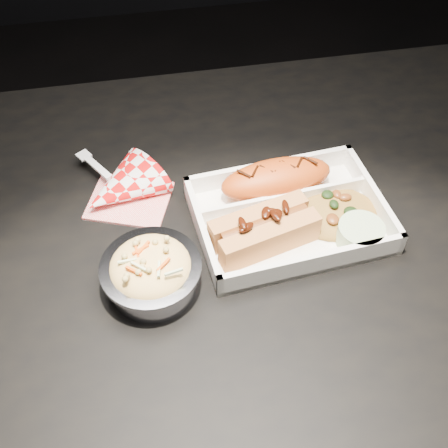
{
  "coord_description": "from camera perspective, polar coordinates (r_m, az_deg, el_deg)",
  "views": [
    {
      "loc": [
        -0.08,
        -0.45,
        1.33
      ],
      "look_at": [
        0.01,
        -0.01,
        0.81
      ],
      "focal_mm": 45.0,
      "sensor_mm": 36.0,
      "label": 1
    }
  ],
  "objects": [
    {
      "name": "cupcake_liner",
      "position": [
        0.75,
        13.65,
        -1.05
      ],
      "size": [
        0.06,
        0.06,
        0.03
      ],
      "primitive_type": "cylinder",
      "color": "#AECA98",
      "rests_on": "food_tray"
    },
    {
      "name": "food_tray",
      "position": [
        0.77,
        6.57,
        0.62
      ],
      "size": [
        0.27,
        0.2,
        0.04
      ],
      "rotation": [
        0.0,
        0.0,
        0.09
      ],
      "color": "white",
      "rests_on": "dining_table"
    },
    {
      "name": "napkin_fork",
      "position": [
        0.8,
        -10.45,
        3.52
      ],
      "size": [
        0.15,
        0.16,
        0.1
      ],
      "rotation": [
        0.0,
        0.0,
        -1.0
      ],
      "color": "red",
      "rests_on": "dining_table"
    },
    {
      "name": "hotdog",
      "position": [
        0.72,
        4.1,
        -0.46
      ],
      "size": [
        0.15,
        0.09,
        0.06
      ],
      "rotation": [
        0.0,
        0.0,
        0.25
      ],
      "color": "#BD7940",
      "rests_on": "food_tray"
    },
    {
      "name": "floor",
      "position": [
        1.44,
        -0.37,
        -21.82
      ],
      "size": [
        4.0,
        4.0,
        0.05
      ],
      "primitive_type": "cube",
      "color": "black",
      "rests_on": "ground"
    },
    {
      "name": "fried_rice_mound",
      "position": [
        0.77,
        11.48,
        1.6
      ],
      "size": [
        0.12,
        0.1,
        0.03
      ],
      "primitive_type": "ellipsoid",
      "rotation": [
        0.0,
        0.0,
        0.09
      ],
      "color": "#A1732F",
      "rests_on": "food_tray"
    },
    {
      "name": "dining_table",
      "position": [
        0.82,
        -0.61,
        -6.23
      ],
      "size": [
        1.2,
        0.8,
        0.75
      ],
      "color": "black",
      "rests_on": "ground"
    },
    {
      "name": "foil_coleslaw_cup",
      "position": [
        0.69,
        -7.41,
        -4.78
      ],
      "size": [
        0.12,
        0.12,
        0.07
      ],
      "color": "silver",
      "rests_on": "dining_table"
    },
    {
      "name": "fried_pastry",
      "position": [
        0.79,
        5.34,
        4.61
      ],
      "size": [
        0.16,
        0.08,
        0.05
      ],
      "primitive_type": "ellipsoid",
      "rotation": [
        0.0,
        0.0,
        0.09
      ],
      "color": "#BF4813",
      "rests_on": "food_tray"
    }
  ]
}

